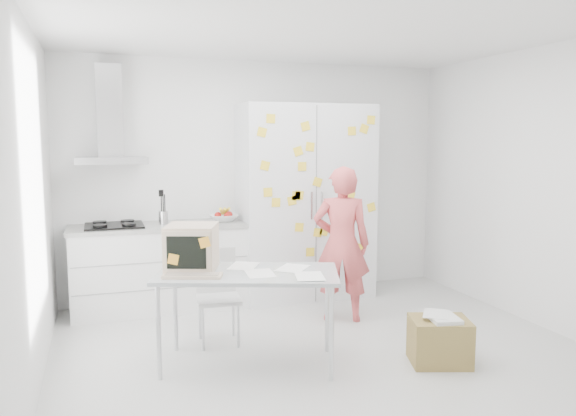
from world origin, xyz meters
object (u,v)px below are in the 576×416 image
object	(u,v)px
desk	(212,259)
chair	(217,290)
person	(342,244)
cardboard_box	(440,340)

from	to	relation	value
desk	chair	world-z (taller)	desk
chair	person	bearing A→B (deg)	13.36
cardboard_box	chair	bearing A→B (deg)	145.61
desk	cardboard_box	size ratio (longest dim) A/B	2.84
person	cardboard_box	xyz separation A→B (m)	(0.30, -1.28, -0.58)
person	desk	world-z (taller)	person
desk	cardboard_box	world-z (taller)	desk
person	chair	world-z (taller)	person
desk	chair	bearing A→B (deg)	93.84
person	chair	bearing A→B (deg)	31.84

